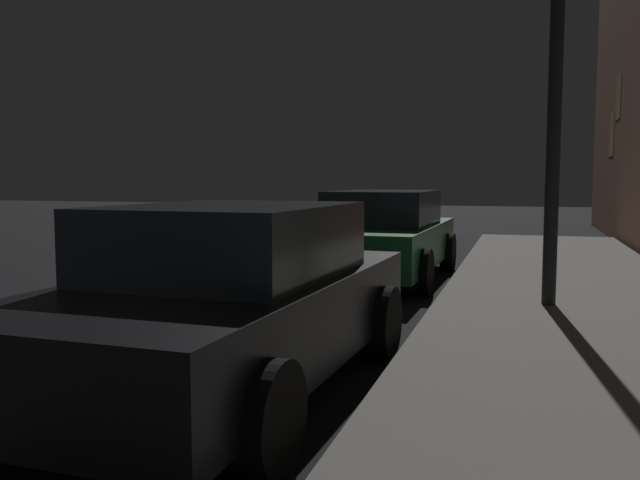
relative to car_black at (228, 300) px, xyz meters
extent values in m
cube|color=black|center=(0.00, -0.02, -0.14)|extent=(1.96, 4.23, 0.64)
cube|color=#1E2328|center=(0.00, 0.05, 0.44)|extent=(1.65, 2.07, 0.56)
cylinder|color=black|center=(-0.85, 1.31, -0.38)|extent=(0.25, 0.67, 0.66)
cylinder|color=black|center=(0.95, 1.23, -0.38)|extent=(0.25, 0.67, 0.66)
cylinder|color=black|center=(-0.96, -1.26, -0.38)|extent=(0.25, 0.67, 0.66)
cylinder|color=black|center=(0.84, -1.34, -0.38)|extent=(0.25, 0.67, 0.66)
cube|color=#19592D|center=(0.00, 5.95, -0.14)|extent=(1.82, 4.37, 0.64)
cube|color=#1E2328|center=(0.00, 5.99, 0.44)|extent=(1.56, 2.24, 0.56)
cylinder|color=black|center=(-0.84, 7.31, -0.38)|extent=(0.23, 0.66, 0.66)
cylinder|color=black|center=(0.90, 7.28, -0.38)|extent=(0.23, 0.66, 0.66)
cylinder|color=black|center=(-0.90, 4.63, -0.38)|extent=(0.23, 0.66, 0.66)
cylinder|color=black|center=(0.84, 4.59, -0.38)|extent=(0.23, 0.66, 0.66)
cylinder|color=black|center=(2.46, 3.59, 2.23)|extent=(0.16, 0.16, 5.58)
cube|color=#F2D17F|center=(4.47, 14.44, 3.05)|extent=(0.06, 0.90, 1.20)
cube|color=#F2D17F|center=(4.47, 15.53, 2.12)|extent=(0.06, 0.90, 1.20)
camera|label=1|loc=(2.14, -4.64, 0.93)|focal=37.61mm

